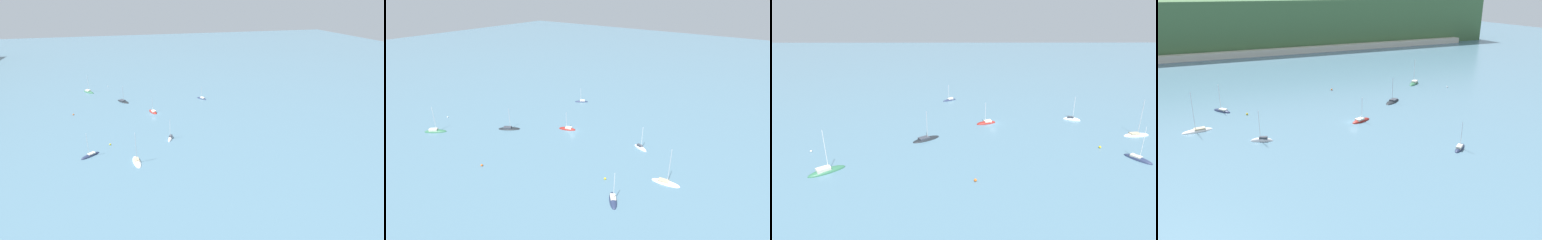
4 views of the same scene
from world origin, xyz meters
TOP-DOWN VIEW (x-y plane):
  - ground_plane at (0.00, 0.00)m, footprint 600.00×600.00m
  - sailboat_0 at (-35.51, 27.58)m, footprint 6.02×7.26m
  - sailboat_1 at (43.94, 33.64)m, footprint 8.52×7.63m
  - sailboat_2 at (-28.66, -3.44)m, footprint 6.12×3.58m
  - sailboat_3 at (21.97, 14.06)m, footprint 9.04×7.67m
  - sailboat_4 at (2.49, -0.04)m, footprint 7.49×4.72m
  - sailboat_5 at (-44.02, 11.27)m, footprint 8.71×3.65m
  - sailboat_6 at (16.49, -29.18)m, footprint 6.33×5.17m
  - mooring_buoy_0 at (52.92, 22.64)m, footprint 0.54×0.54m
  - mooring_buoy_1 at (7.86, 38.26)m, footprint 0.69×0.69m
  - mooring_buoy_2 at (-28.53, 20.53)m, footprint 0.67×0.67m

SIDE VIEW (x-z plane):
  - ground_plane at x=0.00m, z-range 0.00..0.00m
  - sailboat_0 at x=-35.51m, z-range -4.99..5.15m
  - sailboat_4 at x=2.49m, z-range -4.06..4.23m
  - sailboat_5 at x=-44.02m, z-range -6.15..6.33m
  - sailboat_3 at x=21.97m, z-range -4.69..4.87m
  - sailboat_2 at x=-28.66m, z-range -4.68..4.90m
  - sailboat_6 at x=16.49m, z-range -3.77..3.99m
  - sailboat_1 at x=43.94m, z-range -5.71..5.96m
  - mooring_buoy_0 at x=52.92m, z-range 0.00..0.54m
  - mooring_buoy_2 at x=-28.53m, z-range 0.00..0.67m
  - mooring_buoy_1 at x=7.86m, z-range 0.00..0.69m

